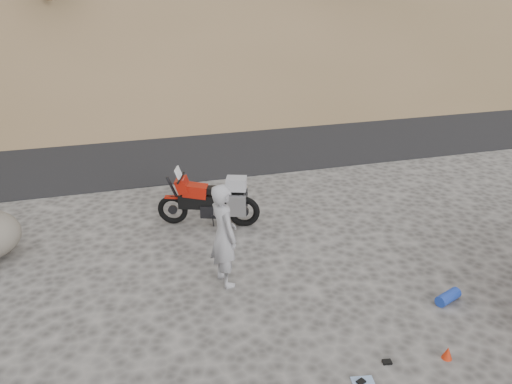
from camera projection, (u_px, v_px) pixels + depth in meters
ground at (269, 299)px, 8.39m from camera, size 140.00×140.00×0.00m
road at (187, 142)px, 16.33m from camera, size 120.00×7.00×0.05m
motorcycle at (213, 201)px, 10.69m from camera, size 2.15×1.07×1.33m
man at (225, 282)px, 8.87m from camera, size 0.60×0.77×1.88m
gear_blue_mat at (448, 297)px, 8.28m from camera, size 0.52×0.35×0.19m
gear_funnel at (448, 353)px, 7.05m from camera, size 0.16×0.16×0.19m
gear_glove_a at (387, 362)px, 6.99m from camera, size 0.14×0.11×0.04m
gear_glove_b at (361, 382)px, 6.65m from camera, size 0.14×0.12×0.04m
gear_blue_cloth at (363, 382)px, 6.66m from camera, size 0.33×0.27×0.01m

